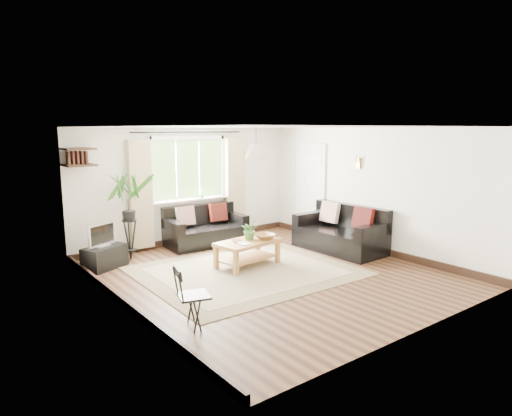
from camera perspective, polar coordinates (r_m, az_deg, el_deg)
floor at (r=7.64m, az=1.83°, el=-8.19°), size 5.50×5.50×0.00m
ceiling at (r=7.26m, az=1.94°, el=10.11°), size 5.50×5.50×0.00m
wall_back at (r=9.63m, az=-8.49°, el=2.79°), size 5.00×0.02×2.40m
wall_front at (r=5.54m, az=20.13°, el=-2.93°), size 5.00×0.02×2.40m
wall_left at (r=6.12m, az=-16.61°, el=-1.56°), size 0.02×5.50×2.40m
wall_right at (r=9.13m, az=14.17°, el=2.22°), size 0.02×5.50×2.40m
rug at (r=7.75m, az=-1.28°, el=-7.85°), size 3.43×2.95×0.02m
window at (r=9.56m, az=-8.43°, el=4.85°), size 2.50×0.16×2.16m
door at (r=10.27m, az=6.61°, el=2.15°), size 0.06×0.96×2.06m
corner_shelf at (r=8.48m, az=-21.29°, el=5.97°), size 0.50×0.50×0.34m
pendant_lamp at (r=7.59m, az=0.00°, el=7.46°), size 0.36×0.36×0.54m
wall_sconce at (r=9.21m, az=12.58°, el=5.72°), size 0.12×0.12×0.28m
sofa_back at (r=9.43m, az=-6.27°, el=-2.35°), size 1.67×0.90×0.76m
sofa_right at (r=9.08m, az=10.40°, el=-2.68°), size 1.81×0.94×0.84m
coffee_table at (r=7.98m, az=-1.06°, el=-5.70°), size 1.18×0.75×0.45m
table_plant at (r=7.99m, az=-0.80°, el=-2.71°), size 0.35×0.31×0.35m
bowl at (r=8.07m, az=1.08°, el=-3.55°), size 0.36×0.36×0.09m
book_a at (r=7.67m, az=-2.06°, el=-4.54°), size 0.18×0.23×0.02m
book_b at (r=7.86m, az=-2.84°, el=-4.17°), size 0.21×0.24×0.02m
tv_stand at (r=8.30m, az=-18.39°, el=-5.85°), size 0.82×0.67×0.39m
tv at (r=8.19m, az=-18.74°, el=-3.14°), size 0.58×0.40×0.42m
palm_stand at (r=8.60m, az=-15.59°, el=-1.05°), size 0.72×0.72×1.59m
folding_chair at (r=5.62m, az=-7.80°, el=-10.93°), size 0.49×0.49×0.77m
sill_plant at (r=9.66m, az=-6.83°, el=2.05°), size 0.14×0.10×0.27m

